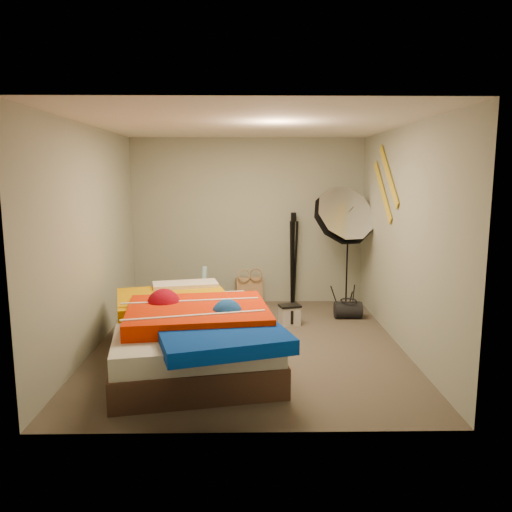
{
  "coord_description": "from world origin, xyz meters",
  "views": [
    {
      "loc": [
        -0.0,
        -5.57,
        1.97
      ],
      "look_at": [
        0.1,
        0.6,
        0.95
      ],
      "focal_mm": 35.0,
      "sensor_mm": 36.0,
      "label": 1
    }
  ],
  "objects_px": {
    "photo_umbrella": "(342,218)",
    "bed": "(192,332)",
    "tote_bag": "(249,290)",
    "camera_tripod": "(293,252)",
    "wrapping_roll": "(204,289)",
    "camera_case": "(290,316)",
    "duffel_bag": "(348,310)"
  },
  "relations": [
    {
      "from": "tote_bag",
      "to": "wrapping_roll",
      "type": "relative_size",
      "value": 0.61
    },
    {
      "from": "tote_bag",
      "to": "wrapping_roll",
      "type": "bearing_deg",
      "value": -158.0
    },
    {
      "from": "bed",
      "to": "tote_bag",
      "type": "bearing_deg",
      "value": 75.88
    },
    {
      "from": "photo_umbrella",
      "to": "wrapping_roll",
      "type": "bearing_deg",
      "value": 179.67
    },
    {
      "from": "bed",
      "to": "camera_tripod",
      "type": "relative_size",
      "value": 1.85
    },
    {
      "from": "wrapping_roll",
      "to": "bed",
      "type": "xyz_separation_m",
      "value": [
        0.05,
        -1.99,
        0.0
      ]
    },
    {
      "from": "tote_bag",
      "to": "photo_umbrella",
      "type": "xyz_separation_m",
      "value": [
        1.32,
        -0.45,
        1.16
      ]
    },
    {
      "from": "bed",
      "to": "camera_tripod",
      "type": "bearing_deg",
      "value": 61.94
    },
    {
      "from": "wrapping_roll",
      "to": "camera_tripod",
      "type": "relative_size",
      "value": 0.47
    },
    {
      "from": "photo_umbrella",
      "to": "duffel_bag",
      "type": "bearing_deg",
      "value": -84.06
    },
    {
      "from": "camera_tripod",
      "to": "photo_umbrella",
      "type": "bearing_deg",
      "value": -32.18
    },
    {
      "from": "camera_case",
      "to": "duffel_bag",
      "type": "distance_m",
      "value": 0.89
    },
    {
      "from": "wrapping_roll",
      "to": "bed",
      "type": "distance_m",
      "value": 1.99
    },
    {
      "from": "photo_umbrella",
      "to": "camera_tripod",
      "type": "distance_m",
      "value": 0.95
    },
    {
      "from": "tote_bag",
      "to": "photo_umbrella",
      "type": "relative_size",
      "value": 0.21
    },
    {
      "from": "tote_bag",
      "to": "camera_tripod",
      "type": "height_order",
      "value": "camera_tripod"
    },
    {
      "from": "wrapping_roll",
      "to": "photo_umbrella",
      "type": "height_order",
      "value": "photo_umbrella"
    },
    {
      "from": "wrapping_roll",
      "to": "bed",
      "type": "height_order",
      "value": "same"
    },
    {
      "from": "wrapping_roll",
      "to": "camera_case",
      "type": "relative_size",
      "value": 2.61
    },
    {
      "from": "duffel_bag",
      "to": "camera_tripod",
      "type": "height_order",
      "value": "camera_tripod"
    },
    {
      "from": "photo_umbrella",
      "to": "camera_case",
      "type": "bearing_deg",
      "value": -138.99
    },
    {
      "from": "tote_bag",
      "to": "camera_case",
      "type": "xyz_separation_m",
      "value": [
        0.53,
        -1.14,
        -0.07
      ]
    },
    {
      "from": "duffel_bag",
      "to": "camera_tripod",
      "type": "distance_m",
      "value": 1.26
    },
    {
      "from": "tote_bag",
      "to": "wrapping_roll",
      "type": "height_order",
      "value": "wrapping_roll"
    },
    {
      "from": "camera_case",
      "to": "photo_umbrella",
      "type": "height_order",
      "value": "photo_umbrella"
    },
    {
      "from": "photo_umbrella",
      "to": "bed",
      "type": "bearing_deg",
      "value": -134.34
    },
    {
      "from": "duffel_bag",
      "to": "bed",
      "type": "height_order",
      "value": "bed"
    },
    {
      "from": "camera_case",
      "to": "duffel_bag",
      "type": "height_order",
      "value": "camera_case"
    },
    {
      "from": "wrapping_roll",
      "to": "camera_case",
      "type": "distance_m",
      "value": 1.39
    },
    {
      "from": "duffel_bag",
      "to": "bed",
      "type": "xyz_separation_m",
      "value": [
        -1.97,
        -1.59,
        0.21
      ]
    },
    {
      "from": "camera_case",
      "to": "photo_umbrella",
      "type": "relative_size",
      "value": 0.13
    },
    {
      "from": "camera_case",
      "to": "bed",
      "type": "height_order",
      "value": "bed"
    }
  ]
}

